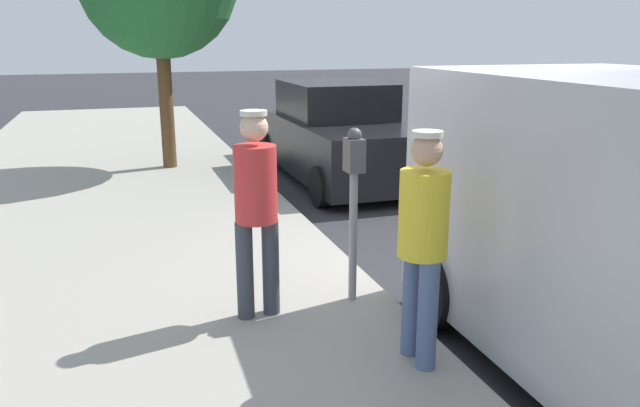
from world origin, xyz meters
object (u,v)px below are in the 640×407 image
parked_sedan_behind (338,136)px  pedestrian_in_yellow (423,235)px  pedestrian_in_red (256,202)px  parking_meter_near (354,186)px

parked_sedan_behind → pedestrian_in_yellow: bearing=75.1°
pedestrian_in_red → parked_sedan_behind: (-2.60, -5.25, -0.38)m
parking_meter_near → pedestrian_in_yellow: pedestrian_in_yellow is taller
parking_meter_near → pedestrian_in_red: 0.86m
pedestrian_in_yellow → parking_meter_near: bearing=-87.1°
parking_meter_near → pedestrian_in_red: pedestrian_in_red is taller
parking_meter_near → parked_sedan_behind: size_ratio=0.35×
parking_meter_near → parked_sedan_behind: (-1.74, -5.19, -0.43)m
parking_meter_near → pedestrian_in_yellow: 1.15m
pedestrian_in_yellow → parked_sedan_behind: bearing=-104.9°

